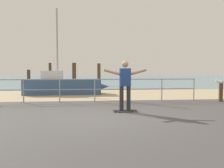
% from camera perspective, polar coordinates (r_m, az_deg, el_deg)
% --- Properties ---
extents(ground_plane, '(24.00, 10.00, 0.04)m').
position_cam_1_polar(ground_plane, '(6.32, 0.04, -9.71)').
color(ground_plane, '#474444').
rests_on(ground_plane, ground).
extents(beach_strip, '(24.00, 6.00, 0.04)m').
position_cam_1_polar(beach_strip, '(14.21, -3.44, -2.53)').
color(beach_strip, tan).
rests_on(beach_strip, ground).
extents(sea_surface, '(72.00, 50.00, 0.04)m').
position_cam_1_polar(sea_surface, '(42.15, -5.23, 1.24)').
color(sea_surface, slate).
rests_on(sea_surface, ground).
extents(railing_fence, '(10.73, 0.05, 1.05)m').
position_cam_1_polar(railing_fence, '(10.75, -8.14, -0.67)').
color(railing_fence, gray).
rests_on(railing_fence, ground).
extents(sailboat, '(4.97, 1.49, 5.02)m').
position_cam_1_polar(sailboat, '(14.58, -10.83, -0.38)').
color(sailboat, '#335184').
rests_on(sailboat, ground).
extents(skateboard, '(0.80, 0.22, 0.08)m').
position_cam_1_polar(skateboard, '(8.21, 3.06, -6.22)').
color(skateboard, black).
rests_on(skateboard, ground).
extents(skateboarder, '(1.45, 0.22, 1.65)m').
position_cam_1_polar(skateboarder, '(8.11, 3.08, 0.41)').
color(skateboarder, '#26262B').
rests_on(skateboarder, skateboard).
extents(bollard_short, '(0.18, 0.18, 0.82)m').
position_cam_1_polar(bollard_short, '(11.93, 24.15, -1.90)').
color(bollard_short, '#513826').
rests_on(bollard_short, ground).
extents(seagull, '(0.48, 0.23, 0.18)m').
position_cam_1_polar(seagull, '(11.90, 24.13, 0.44)').
color(seagull, white).
rests_on(seagull, bollard_short).
extents(groyne_post_0, '(0.32, 0.32, 1.50)m').
position_cam_1_polar(groyne_post_0, '(24.75, -18.95, 1.47)').
color(groyne_post_0, '#513826').
rests_on(groyne_post_0, ground).
extents(groyne_post_1, '(0.27, 0.27, 2.12)m').
position_cam_1_polar(groyne_post_1, '(22.99, -14.31, 2.20)').
color(groyne_post_1, '#513826').
rests_on(groyne_post_1, ground).
extents(groyne_post_2, '(0.36, 0.36, 2.10)m').
position_cam_1_polar(groyne_post_2, '(21.85, -8.87, 2.19)').
color(groyne_post_2, '#513826').
rests_on(groyne_post_2, ground).
extents(groyne_post_3, '(0.30, 0.30, 2.06)m').
position_cam_1_polar(groyne_post_3, '(22.33, -3.09, 2.19)').
color(groyne_post_3, '#513826').
rests_on(groyne_post_3, ground).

